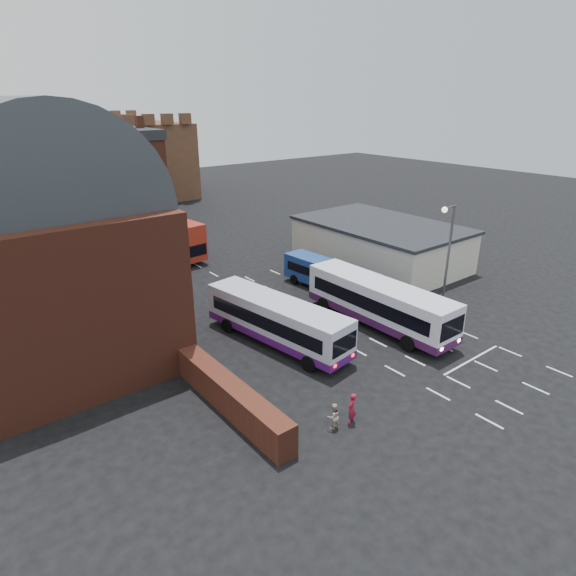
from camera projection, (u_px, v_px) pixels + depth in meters
ground at (385, 366)px, 30.62m from camera, size 180.00×180.00×0.00m
railway_station at (22, 222)px, 34.23m from camera, size 12.00×28.00×16.00m
forecourt_wall at (231, 397)px, 25.89m from camera, size 1.20×10.00×1.80m
cream_building at (380, 243)px, 48.66m from camera, size 10.40×16.40×4.25m
brick_terrace at (68, 189)px, 58.73m from camera, size 22.00×10.00×11.00m
castle_keep at (109, 161)px, 80.05m from camera, size 22.00×22.00×12.00m
bus_white_outbound at (277, 318)px, 32.82m from camera, size 4.30×11.83×3.16m
bus_white_inbound at (379, 300)px, 35.36m from camera, size 3.16×12.39×3.38m
bus_blue at (330, 275)px, 41.76m from camera, size 2.94×9.71×2.61m
bus_red_double at (169, 236)px, 51.10m from camera, size 3.55×10.60×4.16m
street_lamp at (447, 253)px, 34.78m from camera, size 1.81×0.53×8.98m
pedestrian_red at (352, 408)px, 24.97m from camera, size 0.76×0.65×1.76m
pedestrian_beige at (333, 416)px, 24.59m from camera, size 0.80×0.68×1.46m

